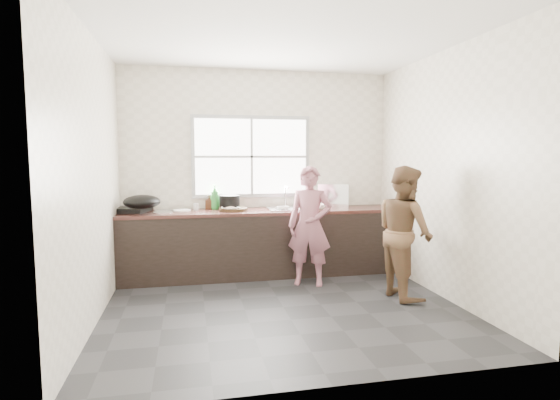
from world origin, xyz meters
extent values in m
cube|color=#252527|center=(0.00, 0.00, -0.01)|extent=(3.60, 3.20, 0.01)
cube|color=silver|center=(0.00, 0.00, 2.71)|extent=(3.60, 3.20, 0.01)
cube|color=silver|center=(0.00, 1.60, 1.35)|extent=(3.60, 0.01, 2.70)
cube|color=beige|center=(-1.80, 0.00, 1.35)|extent=(0.01, 3.20, 2.70)
cube|color=beige|center=(1.80, 0.00, 1.35)|extent=(0.01, 3.20, 2.70)
cube|color=silver|center=(0.00, -1.60, 1.35)|extent=(3.60, 0.01, 2.70)
cube|color=black|center=(0.00, 1.29, 0.41)|extent=(3.60, 0.62, 0.82)
cube|color=#381C17|center=(0.00, 1.29, 0.84)|extent=(3.60, 0.64, 0.04)
cube|color=silver|center=(0.35, 1.29, 0.86)|extent=(0.55, 0.45, 0.02)
cylinder|color=silver|center=(0.35, 1.49, 1.01)|extent=(0.02, 0.02, 0.30)
cube|color=#9EA0A5|center=(-0.10, 1.59, 1.55)|extent=(1.60, 0.05, 1.10)
cube|color=white|center=(-0.10, 1.57, 1.55)|extent=(1.50, 0.01, 1.00)
imported|color=#A46271|center=(0.49, 0.74, 0.67)|extent=(0.58, 0.49, 1.35)
imported|color=brown|center=(1.39, 0.09, 0.73)|extent=(0.59, 0.74, 1.46)
cylinder|color=#322513|center=(-0.38, 1.28, 0.88)|extent=(0.45, 0.45, 0.04)
cube|color=silver|center=(-0.43, 1.26, 0.90)|extent=(0.20, 0.13, 0.01)
imported|color=white|center=(-0.42, 1.22, 0.89)|extent=(0.28, 0.28, 0.06)
imported|color=white|center=(0.73, 1.22, 0.89)|extent=(0.18, 0.18, 0.05)
imported|color=silver|center=(0.25, 1.21, 0.89)|extent=(0.23, 0.23, 0.06)
cylinder|color=black|center=(-0.42, 1.38, 0.96)|extent=(0.27, 0.27, 0.19)
cylinder|color=white|center=(-1.03, 1.37, 0.87)|extent=(0.27, 0.27, 0.02)
imported|color=green|center=(-0.60, 1.50, 1.02)|extent=(0.16, 0.16, 0.32)
imported|color=#3E1F0F|center=(-0.67, 1.52, 0.95)|extent=(0.10, 0.10, 0.17)
imported|color=#472011|center=(-0.41, 1.41, 0.94)|extent=(0.14, 0.14, 0.16)
cylinder|color=silver|center=(-0.85, 1.42, 0.90)|extent=(0.08, 0.08, 0.09)
cube|color=black|center=(-1.65, 1.42, 0.89)|extent=(0.52, 0.52, 0.06)
ellipsoid|color=black|center=(-1.50, 1.23, 1.00)|extent=(0.55, 0.55, 0.17)
cube|color=white|center=(1.05, 1.52, 1.02)|extent=(0.50, 0.43, 0.31)
cylinder|color=#ADAEB4|center=(-1.25, 1.44, 0.87)|extent=(0.31, 0.31, 0.01)
cylinder|color=silver|center=(-1.25, 1.25, 0.87)|extent=(0.26, 0.26, 0.01)
camera|label=1|loc=(-0.92, -4.28, 1.55)|focal=28.00mm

